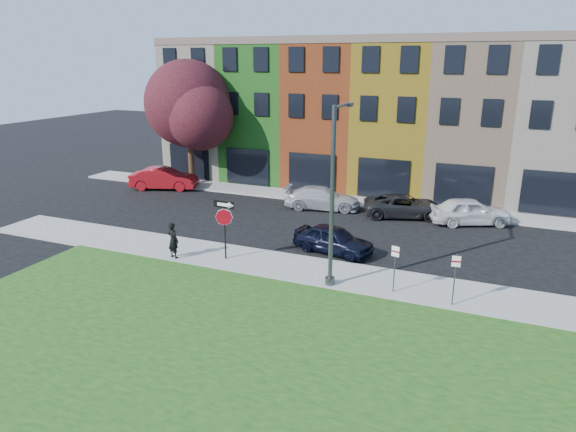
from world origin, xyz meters
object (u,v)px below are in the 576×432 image
at_px(man, 173,240).
at_px(sedan_near, 333,239).
at_px(stop_sign, 224,218).
at_px(street_lamp, 334,197).

height_order(man, sedan_near, man).
bearing_deg(stop_sign, sedan_near, 36.88).
bearing_deg(street_lamp, stop_sign, 172.31).
relative_size(stop_sign, man, 1.63).
distance_m(man, street_lamp, 8.16).
relative_size(stop_sign, sedan_near, 0.66).
xyz_separation_m(stop_sign, street_lamp, (5.37, -0.59, 1.67)).
bearing_deg(sedan_near, man, 132.07).
relative_size(man, sedan_near, 0.41).
bearing_deg(stop_sign, man, -158.54).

